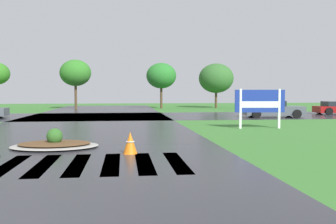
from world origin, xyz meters
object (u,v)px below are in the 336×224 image
(car_blue_compact, at_px, (273,109))
(traffic_cone, at_px, (130,143))
(median_island, at_px, (55,144))
(estate_billboard, at_px, (260,103))

(car_blue_compact, relative_size, traffic_cone, 6.61)
(median_island, height_order, traffic_cone, traffic_cone)
(car_blue_compact, bearing_deg, traffic_cone, -118.39)
(traffic_cone, bearing_deg, car_blue_compact, 54.61)
(car_blue_compact, bearing_deg, estate_billboard, -109.66)
(traffic_cone, bearing_deg, estate_billboard, 46.60)
(estate_billboard, relative_size, traffic_cone, 3.85)
(estate_billboard, distance_m, median_island, 11.38)
(estate_billboard, distance_m, traffic_cone, 10.34)
(estate_billboard, bearing_deg, median_island, 34.64)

